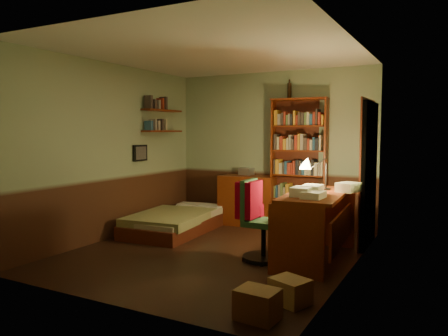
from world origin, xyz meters
The scene contains 24 objects.
floor centered at (0.00, 0.00, -0.01)m, with size 3.50×4.00×0.02m, color black.
ceiling centered at (0.00, 0.00, 2.61)m, with size 3.50×4.00×0.02m, color silver.
wall_back centered at (0.00, 2.01, 1.30)m, with size 3.50×0.02×2.60m, color #8EA37F.
wall_left centered at (-1.76, 0.00, 1.30)m, with size 0.02×4.00×2.60m, color #8EA37F.
wall_right centered at (1.76, 0.00, 1.30)m, with size 0.02×4.00×2.60m, color #8EA37F.
wall_front centered at (0.00, -2.01, 1.30)m, with size 3.50×0.02×2.60m, color #8EA37F.
doorway centered at (1.72, 1.30, 1.00)m, with size 0.06×0.90×2.00m, color black.
door_trim centered at (1.69, 1.30, 1.00)m, with size 0.02×0.98×2.08m, color #491B0F.
bed centered at (-1.14, 0.77, 0.27)m, with size 0.98×1.83×0.54m, color olive.
dresser centered at (-0.34, 1.77, 0.42)m, with size 0.95×0.47×0.84m, color #5E220C.
mini_stereo centered at (-0.44, 1.89, 0.90)m, with size 0.23×0.18×0.12m, color #B2B2B7.
bookshelf centered at (0.52, 1.85, 1.06)m, with size 0.91×0.28×2.13m, color #5E220C.
bottle_left centered at (0.31, 1.96, 2.26)m, with size 0.07×0.07×0.26m, color black.
bottle_right centered at (0.31, 1.96, 2.25)m, with size 0.07×0.07×0.25m, color black.
desk centered at (1.28, 0.28, 0.42)m, with size 0.65×1.57×0.84m, color #5E220C.
paper_stack centered at (1.60, 0.55, 0.90)m, with size 0.21×0.29×0.12m, color silver.
desk_lamp centered at (1.30, 0.62, 1.15)m, with size 0.18×0.18×0.61m, color black.
office_chair centered at (0.71, -0.04, 0.55)m, with size 0.55×0.49×1.11m, color #28532E.
red_jacket centered at (0.50, -0.21, 1.33)m, with size 0.21×0.38×0.45m, color #AC0520.
wall_shelf_lower centered at (-1.64, 1.10, 1.60)m, with size 0.20×0.90×0.03m, color #5E220C.
wall_shelf_upper centered at (-1.64, 1.10, 1.95)m, with size 0.20×0.90×0.03m, color #5E220C.
framed_picture centered at (-1.72, 0.60, 1.25)m, with size 0.04×0.32×0.26m, color black.
cardboard_box_a centered at (1.34, -1.65, 0.13)m, with size 0.35×0.28×0.26m, color #9A784A.
cardboard_box_b centered at (1.47, -1.19, 0.12)m, with size 0.33×0.27×0.23m, color #9A784A.
Camera 1 is at (2.78, -4.95, 1.59)m, focal length 35.00 mm.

